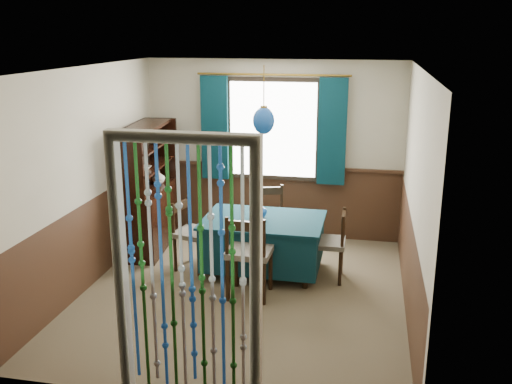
% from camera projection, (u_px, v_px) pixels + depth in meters
% --- Properties ---
extents(floor, '(4.00, 4.00, 0.00)m').
position_uv_depth(floor, '(243.00, 293.00, 6.47)').
color(floor, brown).
rests_on(floor, ground).
extents(ceiling, '(4.00, 4.00, 0.00)m').
position_uv_depth(ceiling, '(241.00, 68.00, 5.78)').
color(ceiling, silver).
rests_on(ceiling, ground).
extents(wall_back, '(3.60, 0.00, 3.60)m').
position_uv_depth(wall_back, '(273.00, 150.00, 8.01)').
color(wall_back, beige).
rests_on(wall_back, ground).
extents(wall_front, '(3.60, 0.00, 3.60)m').
position_uv_depth(wall_front, '(183.00, 257.00, 4.24)').
color(wall_front, beige).
rests_on(wall_front, ground).
extents(wall_left, '(0.00, 4.00, 4.00)m').
position_uv_depth(wall_left, '(88.00, 179.00, 6.47)').
color(wall_left, beige).
rests_on(wall_left, ground).
extents(wall_right, '(0.00, 4.00, 4.00)m').
position_uv_depth(wall_right, '(415.00, 196.00, 5.79)').
color(wall_right, beige).
rests_on(wall_right, ground).
extents(wainscot_back, '(3.60, 0.00, 3.60)m').
position_uv_depth(wainscot_back, '(273.00, 201.00, 8.20)').
color(wainscot_back, '#3F2618').
rests_on(wainscot_back, ground).
extents(wainscot_front, '(3.60, 0.00, 3.60)m').
position_uv_depth(wainscot_front, '(187.00, 345.00, 4.46)').
color(wainscot_front, '#3F2618').
rests_on(wainscot_front, ground).
extents(wainscot_left, '(0.00, 4.00, 4.00)m').
position_uv_depth(wainscot_left, '(94.00, 241.00, 6.67)').
color(wainscot_left, '#3F2618').
rests_on(wainscot_left, ground).
extents(wainscot_right, '(0.00, 4.00, 4.00)m').
position_uv_depth(wainscot_right, '(408.00, 264.00, 5.99)').
color(wainscot_right, '#3F2618').
rests_on(wainscot_right, ground).
extents(window, '(1.32, 0.12, 1.42)m').
position_uv_depth(window, '(273.00, 129.00, 7.88)').
color(window, black).
rests_on(window, wall_back).
extents(doorway, '(1.16, 0.12, 2.18)m').
position_uv_depth(doorway, '(187.00, 278.00, 4.35)').
color(doorway, silver).
rests_on(doorway, ground).
extents(dining_table, '(1.45, 1.01, 0.69)m').
position_uv_depth(dining_table, '(263.00, 241.00, 6.92)').
color(dining_table, '#0A2B35').
rests_on(dining_table, floor).
extents(chair_near, '(0.49, 0.47, 0.98)m').
position_uv_depth(chair_near, '(249.00, 253.00, 6.25)').
color(chair_near, black).
rests_on(chair_near, floor).
extents(chair_far, '(0.54, 0.53, 0.89)m').
position_uv_depth(chair_far, '(269.00, 218.00, 7.55)').
color(chair_far, black).
rests_on(chair_far, floor).
extents(chair_left, '(0.50, 0.52, 0.88)m').
position_uv_depth(chair_left, '(192.00, 233.00, 7.03)').
color(chair_left, black).
rests_on(chair_left, floor).
extents(chair_right, '(0.41, 0.42, 0.85)m').
position_uv_depth(chair_right, '(330.00, 243.00, 6.73)').
color(chair_right, black).
rests_on(chair_right, floor).
extents(sideboard, '(0.56, 1.33, 1.69)m').
position_uv_depth(sideboard, '(149.00, 206.00, 7.68)').
color(sideboard, black).
rests_on(sideboard, floor).
extents(pendant_lamp, '(0.25, 0.25, 0.78)m').
position_uv_depth(pendant_lamp, '(264.00, 120.00, 6.52)').
color(pendant_lamp, olive).
rests_on(pendant_lamp, ceiling).
extents(vase_table, '(0.24, 0.24, 0.19)m').
position_uv_depth(vase_table, '(259.00, 210.00, 6.86)').
color(vase_table, '#164898').
rests_on(vase_table, dining_table).
extents(bowl_shelf, '(0.24, 0.24, 0.05)m').
position_uv_depth(bowl_shelf, '(144.00, 168.00, 7.28)').
color(bowl_shelf, beige).
rests_on(bowl_shelf, sideboard).
extents(vase_sideboard, '(0.24, 0.24, 0.20)m').
position_uv_depth(vase_sideboard, '(159.00, 176.00, 7.82)').
color(vase_sideboard, beige).
rests_on(vase_sideboard, sideboard).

